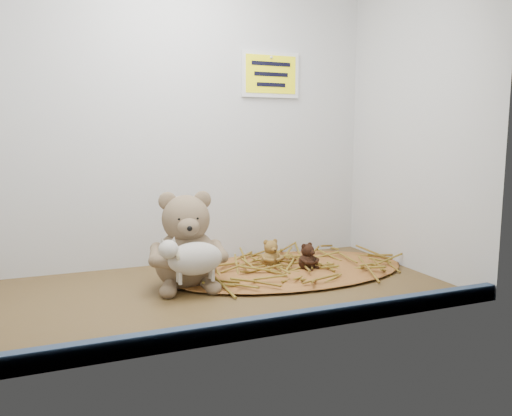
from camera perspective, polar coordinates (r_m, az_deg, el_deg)
name	(u,v)px	position (r cm, az deg, el deg)	size (l,w,h in cm)	color
alcove_shell	(190,102)	(123.78, -7.58, 11.95)	(120.40, 60.20, 90.40)	#442F17
front_rail	(246,328)	(94.08, -1.20, -13.59)	(119.28, 2.20, 3.60)	#334561
straw_bed	(289,269)	(137.92, 3.74, -7.00)	(67.89, 39.42, 1.31)	brown
main_teddy	(186,239)	(123.23, -8.00, -3.58)	(18.99, 20.04, 23.55)	brown
toy_lamb	(195,259)	(115.89, -6.96, -5.77)	(16.64, 10.15, 10.75)	beige
mini_teddy_tan	(271,252)	(137.73, 1.68, -5.05)	(6.27, 6.62, 7.77)	brown
mini_teddy_brown	(307,255)	(136.11, 5.85, -5.37)	(5.85, 6.17, 7.25)	black
wall_sign	(270,75)	(153.71, 1.65, 15.00)	(16.00, 1.20, 11.00)	#FFF60D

